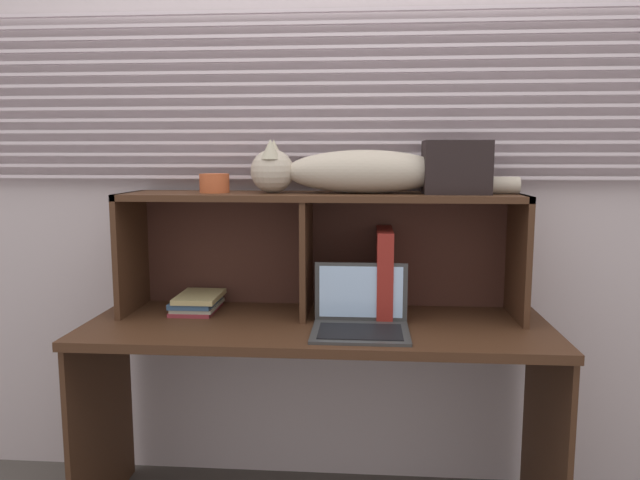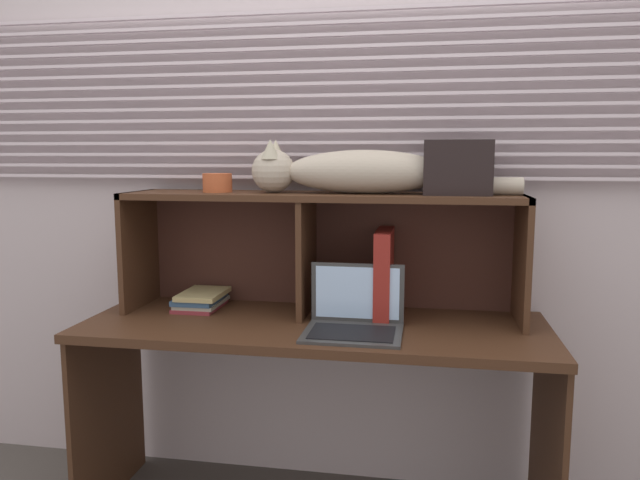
{
  "view_description": "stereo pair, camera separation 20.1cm",
  "coord_description": "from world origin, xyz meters",
  "px_view_note": "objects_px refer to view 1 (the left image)",
  "views": [
    {
      "loc": [
        0.16,
        -1.72,
        1.26
      ],
      "look_at": [
        0.0,
        0.35,
        0.96
      ],
      "focal_mm": 33.86,
      "sensor_mm": 36.0,
      "label": 1
    },
    {
      "loc": [
        0.36,
        -1.7,
        1.26
      ],
      "look_at": [
        0.0,
        0.35,
        0.96
      ],
      "focal_mm": 33.86,
      "sensor_mm": 36.0,
      "label": 2
    }
  ],
  "objects_px": {
    "book_stack": "(197,302)",
    "small_basket": "(214,183)",
    "cat": "(350,172)",
    "laptop": "(360,318)",
    "binder_upright": "(384,272)",
    "storage_box": "(456,167)"
  },
  "relations": [
    {
      "from": "binder_upright",
      "to": "storage_box",
      "type": "relative_size",
      "value": 1.39
    },
    {
      "from": "small_basket",
      "to": "cat",
      "type": "bearing_deg",
      "value": 0.0
    },
    {
      "from": "cat",
      "to": "binder_upright",
      "type": "xyz_separation_m",
      "value": [
        0.12,
        -0.0,
        -0.35
      ]
    },
    {
      "from": "laptop",
      "to": "storage_box",
      "type": "xyz_separation_m",
      "value": [
        0.31,
        0.2,
        0.48
      ]
    },
    {
      "from": "storage_box",
      "to": "small_basket",
      "type": "bearing_deg",
      "value": 180.0
    },
    {
      "from": "laptop",
      "to": "book_stack",
      "type": "height_order",
      "value": "laptop"
    },
    {
      "from": "binder_upright",
      "to": "storage_box",
      "type": "height_order",
      "value": "storage_box"
    },
    {
      "from": "cat",
      "to": "storage_box",
      "type": "bearing_deg",
      "value": -0.0
    },
    {
      "from": "laptop",
      "to": "book_stack",
      "type": "distance_m",
      "value": 0.62
    },
    {
      "from": "book_stack",
      "to": "small_basket",
      "type": "xyz_separation_m",
      "value": [
        0.07,
        -0.0,
        0.43
      ]
    },
    {
      "from": "laptop",
      "to": "cat",
      "type": "bearing_deg",
      "value": 101.74
    },
    {
      "from": "binder_upright",
      "to": "cat",
      "type": "bearing_deg",
      "value": 180.0
    },
    {
      "from": "cat",
      "to": "binder_upright",
      "type": "relative_size",
      "value": 3.0
    },
    {
      "from": "small_basket",
      "to": "storage_box",
      "type": "distance_m",
      "value": 0.83
    },
    {
      "from": "laptop",
      "to": "storage_box",
      "type": "distance_m",
      "value": 0.6
    },
    {
      "from": "laptop",
      "to": "binder_upright",
      "type": "height_order",
      "value": "binder_upright"
    },
    {
      "from": "storage_box",
      "to": "cat",
      "type": "bearing_deg",
      "value": 180.0
    },
    {
      "from": "book_stack",
      "to": "storage_box",
      "type": "xyz_separation_m",
      "value": [
        0.9,
        -0.0,
        0.48
      ]
    },
    {
      "from": "laptop",
      "to": "small_basket",
      "type": "relative_size",
      "value": 2.96
    },
    {
      "from": "cat",
      "to": "laptop",
      "type": "relative_size",
      "value": 2.97
    },
    {
      "from": "storage_box",
      "to": "binder_upright",
      "type": "bearing_deg",
      "value": 180.0
    },
    {
      "from": "cat",
      "to": "book_stack",
      "type": "height_order",
      "value": "cat"
    }
  ]
}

